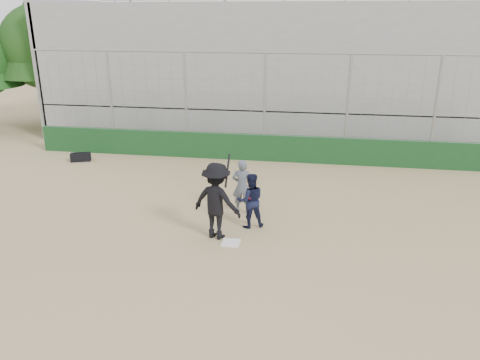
% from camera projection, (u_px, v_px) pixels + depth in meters
% --- Properties ---
extents(ground, '(90.00, 90.00, 0.00)m').
position_uv_depth(ground, '(231.00, 243.00, 11.43)').
color(ground, olive).
rests_on(ground, ground).
extents(home_plate, '(0.44, 0.44, 0.02)m').
position_uv_depth(home_plate, '(231.00, 243.00, 11.42)').
color(home_plate, white).
rests_on(home_plate, ground).
extents(backstop, '(18.10, 0.25, 4.04)m').
position_uv_depth(backstop, '(264.00, 136.00, 17.62)').
color(backstop, '#123918').
rests_on(backstop, ground).
extents(bleachers, '(20.25, 6.70, 6.98)m').
position_uv_depth(bleachers, '(277.00, 69.00, 21.57)').
color(bleachers, gray).
rests_on(bleachers, ground).
extents(tree_left, '(4.48, 4.48, 7.00)m').
position_uv_depth(tree_left, '(42.00, 35.00, 21.87)').
color(tree_left, '#332012').
rests_on(tree_left, ground).
extents(batter_at_plate, '(1.41, 1.05, 2.07)m').
position_uv_depth(batter_at_plate, '(217.00, 201.00, 11.44)').
color(batter_at_plate, black).
rests_on(batter_at_plate, ground).
extents(catcher_crouched, '(0.87, 0.78, 1.02)m').
position_uv_depth(catcher_crouched, '(250.00, 209.00, 12.13)').
color(catcher_crouched, black).
rests_on(catcher_crouched, ground).
extents(umpire, '(0.57, 0.38, 1.39)m').
position_uv_depth(umpire, '(242.00, 189.00, 13.02)').
color(umpire, '#505765').
rests_on(umpire, ground).
extents(equipment_bag, '(0.79, 0.54, 0.35)m').
position_uv_depth(equipment_bag, '(81.00, 157.00, 17.79)').
color(equipment_bag, black).
rests_on(equipment_bag, ground).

